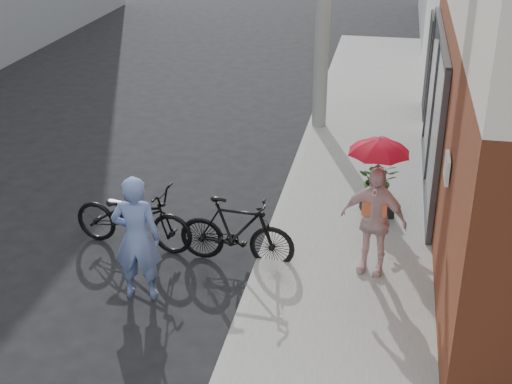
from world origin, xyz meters
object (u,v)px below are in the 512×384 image
(bike_right, at_px, (237,231))
(kimono_woman, at_px, (373,220))
(bike_left, at_px, (133,216))
(planter, at_px, (377,206))
(officer, at_px, (137,238))

(bike_right, distance_m, kimono_woman, 1.82)
(bike_left, xyz_separation_m, planter, (3.32, 1.45, -0.23))
(bike_left, distance_m, planter, 3.63)
(bike_left, relative_size, kimono_woman, 1.22)
(planter, bearing_deg, bike_left, -156.39)
(bike_left, bearing_deg, kimono_woman, -86.39)
(officer, bearing_deg, planter, -143.84)
(bike_left, xyz_separation_m, kimono_woman, (3.30, -0.21, 0.38))
(officer, relative_size, planter, 3.79)
(officer, xyz_separation_m, kimono_woman, (2.80, 0.97, 0.03))
(kimono_woman, bearing_deg, bike_right, -166.78)
(officer, bearing_deg, kimono_woman, -167.78)
(officer, height_order, planter, officer)
(bike_right, xyz_separation_m, kimono_woman, (1.78, -0.04, 0.37))
(bike_left, bearing_deg, bike_right, -89.19)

